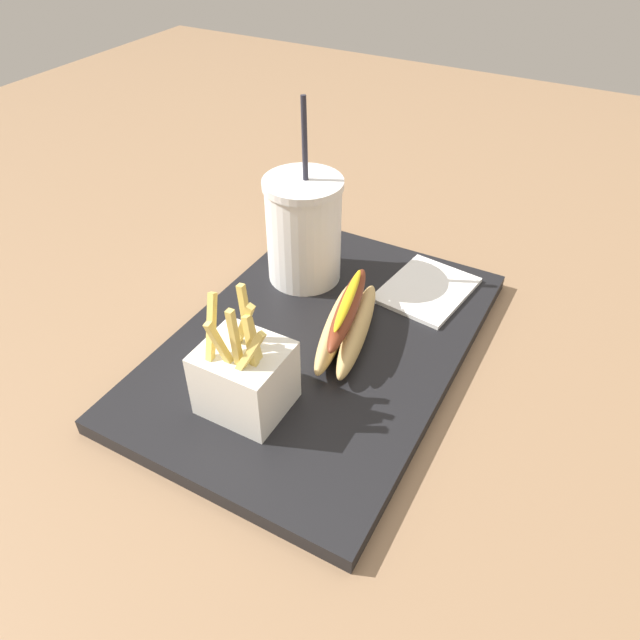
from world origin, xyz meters
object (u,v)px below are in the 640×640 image
at_px(soda_cup, 304,230).
at_px(ketchup_cup_2, 220,345).
at_px(fries_basket, 245,376).
at_px(hot_dog_1, 347,322).
at_px(ketchup_cup_1, 302,238).
at_px(napkin_stack, 427,289).

bearing_deg(soda_cup, ketchup_cup_2, 177.28).
bearing_deg(ketchup_cup_2, fries_basket, -125.38).
bearing_deg(fries_basket, hot_dog_1, -17.18).
height_order(ketchup_cup_1, ketchup_cup_2, ketchup_cup_1).
distance_m(hot_dog_1, napkin_stack, 0.15).
distance_m(soda_cup, napkin_stack, 0.18).
relative_size(soda_cup, fries_basket, 1.72).
bearing_deg(napkin_stack, fries_basket, 161.43).
height_order(fries_basket, ketchup_cup_1, fries_basket).
xyz_separation_m(fries_basket, napkin_stack, (0.29, -0.10, -0.04)).
bearing_deg(ketchup_cup_1, soda_cup, -147.64).
height_order(soda_cup, ketchup_cup_1, soda_cup).
bearing_deg(fries_basket, ketchup_cup_2, 54.62).
distance_m(soda_cup, hot_dog_1, 0.15).
distance_m(ketchup_cup_1, ketchup_cup_2, 0.26).
xyz_separation_m(hot_dog_1, ketchup_cup_2, (-0.09, 0.12, -0.02)).
relative_size(hot_dog_1, napkin_stack, 1.43).
distance_m(ketchup_cup_1, napkin_stack, 0.21).
relative_size(fries_basket, napkin_stack, 1.11).
bearing_deg(soda_cup, napkin_stack, -73.81).
height_order(ketchup_cup_1, napkin_stack, ketchup_cup_1).
xyz_separation_m(soda_cup, ketchup_cup_1, (0.07, 0.04, -0.06)).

